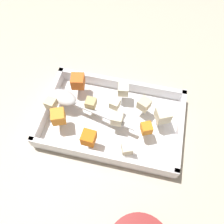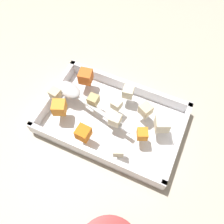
# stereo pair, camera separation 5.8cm
# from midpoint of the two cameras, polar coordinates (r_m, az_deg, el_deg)

# --- Properties ---
(ground_plane) EXTENTS (4.00, 4.00, 0.00)m
(ground_plane) POSITION_cam_midpoint_polar(r_m,az_deg,el_deg) (0.64, 2.23, -2.55)
(ground_plane) COLOR #BCB29E
(baking_dish) EXTENTS (0.35, 0.23, 0.05)m
(baking_dish) POSITION_cam_midpoint_polar(r_m,az_deg,el_deg) (0.62, 2.67, -2.31)
(baking_dish) COLOR silver
(baking_dish) RESTS_ON ground_plane
(carrot_chunk_near_spoon) EXTENTS (0.03, 0.03, 0.03)m
(carrot_chunk_near_spoon) POSITION_cam_midpoint_polar(r_m,az_deg,el_deg) (0.55, -3.84, -5.27)
(carrot_chunk_near_spoon) COLOR orange
(carrot_chunk_near_spoon) RESTS_ON baking_dish
(carrot_chunk_mid_right) EXTENTS (0.04, 0.04, 0.03)m
(carrot_chunk_mid_right) POSITION_cam_midpoint_polar(r_m,az_deg,el_deg) (0.59, -9.71, 0.86)
(carrot_chunk_mid_right) COLOR orange
(carrot_chunk_mid_right) RESTS_ON baking_dish
(carrot_chunk_corner_ne) EXTENTS (0.04, 0.04, 0.03)m
(carrot_chunk_corner_ne) POSITION_cam_midpoint_polar(r_m,az_deg,el_deg) (0.64, -3.67, 8.21)
(carrot_chunk_corner_ne) COLOR orange
(carrot_chunk_corner_ne) RESTS_ON baking_dish
(carrot_chunk_center) EXTENTS (0.03, 0.03, 0.02)m
(carrot_chunk_center) POSITION_cam_midpoint_polar(r_m,az_deg,el_deg) (0.56, 10.18, -5.42)
(carrot_chunk_center) COLOR orange
(carrot_chunk_center) RESTS_ON baking_dish
(potato_chunk_corner_se) EXTENTS (0.03, 0.03, 0.03)m
(potato_chunk_corner_se) POSITION_cam_midpoint_polar(r_m,az_deg,el_deg) (0.61, 6.56, 4.54)
(potato_chunk_corner_se) COLOR beige
(potato_chunk_corner_se) RESTS_ON baking_dish
(potato_chunk_far_right) EXTENTS (0.03, 0.03, 0.02)m
(potato_chunk_far_right) POSITION_cam_midpoint_polar(r_m,az_deg,el_deg) (0.59, 3.89, 1.56)
(potato_chunk_far_right) COLOR beige
(potato_chunk_far_right) RESTS_ON baking_dish
(potato_chunk_front_center) EXTENTS (0.04, 0.04, 0.03)m
(potato_chunk_front_center) POSITION_cam_midpoint_polar(r_m,az_deg,el_deg) (0.58, 14.66, -3.01)
(potato_chunk_front_center) COLOR beige
(potato_chunk_front_center) RESTS_ON baking_dish
(potato_chunk_far_left) EXTENTS (0.03, 0.03, 0.03)m
(potato_chunk_far_left) POSITION_cam_midpoint_polar(r_m,az_deg,el_deg) (0.57, 3.67, -2.04)
(potato_chunk_far_left) COLOR beige
(potato_chunk_far_left) RESTS_ON baking_dish
(potato_chunk_corner_sw) EXTENTS (0.03, 0.03, 0.02)m
(potato_chunk_corner_sw) POSITION_cam_midpoint_polar(r_m,az_deg,el_deg) (0.62, -10.70, 4.09)
(potato_chunk_corner_sw) COLOR beige
(potato_chunk_corner_sw) RESTS_ON baking_dish
(potato_chunk_near_left) EXTENTS (0.03, 0.03, 0.02)m
(potato_chunk_near_left) POSITION_cam_midpoint_polar(r_m,az_deg,el_deg) (0.54, 4.64, -9.38)
(potato_chunk_near_left) COLOR beige
(potato_chunk_near_left) RESTS_ON baking_dish
(potato_chunk_mid_left) EXTENTS (0.04, 0.04, 0.03)m
(potato_chunk_mid_left) POSITION_cam_midpoint_polar(r_m,az_deg,el_deg) (0.59, 10.78, 0.32)
(potato_chunk_mid_left) COLOR beige
(potato_chunk_mid_left) RESTS_ON baking_dish
(potato_chunk_near_right) EXTENTS (0.03, 0.03, 0.02)m
(potato_chunk_near_right) POSITION_cam_midpoint_polar(r_m,az_deg,el_deg) (0.60, -1.69, 2.66)
(potato_chunk_near_right) COLOR tan
(potato_chunk_near_right) RESTS_ON baking_dish
(serving_spoon) EXTENTS (0.23, 0.08, 0.02)m
(serving_spoon) POSITION_cam_midpoint_polar(r_m,az_deg,el_deg) (0.62, -6.68, 4.42)
(serving_spoon) COLOR silver
(serving_spoon) RESTS_ON baking_dish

